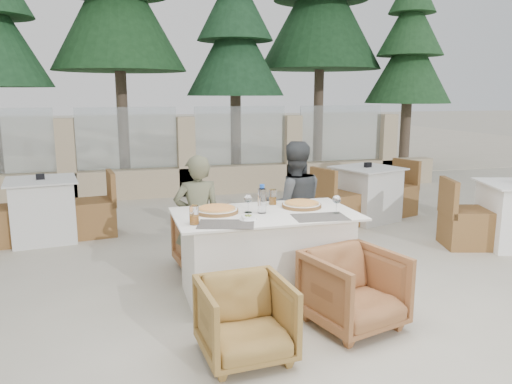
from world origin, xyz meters
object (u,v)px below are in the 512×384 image
object	(u,v)px
water_bottle	(262,199)
diner_right	(294,206)
wine_glass_centre	(248,202)
armchair_near_right	(354,290)
pizza_left	(217,210)
dining_table	(265,255)
olive_dish	(248,217)
bg_table_a	(43,210)
beer_glass_left	(194,215)
beer_glass_right	(273,197)
armchair_near_left	(245,320)
diner_left	(198,219)
pizza_right	(302,205)
wine_glass_corner	(337,203)
armchair_far_right	(287,238)
bg_table_b	(367,194)
armchair_far_left	(211,240)

from	to	relation	value
water_bottle	diner_right	xyz separation A→B (m)	(0.52, 0.60, -0.23)
wine_glass_centre	armchair_near_right	xyz separation A→B (m)	(0.63, -0.83, -0.56)
pizza_left	water_bottle	distance (m)	0.41
dining_table	olive_dish	world-z (taller)	olive_dish
diner_right	bg_table_a	xyz separation A→B (m)	(-2.62, 1.82, -0.28)
bg_table_a	beer_glass_left	bearing A→B (deg)	-68.01
beer_glass_right	beer_glass_left	bearing A→B (deg)	-148.09
wine_glass_centre	armchair_near_left	size ratio (longest dim) A/B	0.30
beer_glass_left	wine_glass_centre	bearing A→B (deg)	26.84
beer_glass_right	diner_left	bearing A→B (deg)	163.43
wine_glass_centre	bg_table_a	size ratio (longest dim) A/B	0.11
diner_right	armchair_near_right	bearing A→B (deg)	95.80
pizza_right	beer_glass_left	size ratio (longest dim) A/B	2.39
armchair_near_left	diner_right	bearing A→B (deg)	56.01
pizza_right	beer_glass_right	bearing A→B (deg)	140.53
pizza_left	water_bottle	world-z (taller)	water_bottle
pizza_left	pizza_right	bearing A→B (deg)	-0.32
dining_table	armchair_near_right	size ratio (longest dim) A/B	2.39
wine_glass_corner	bg_table_a	bearing A→B (deg)	136.16
armchair_far_right	water_bottle	bearing A→B (deg)	43.11
dining_table	bg_table_a	bearing A→B (deg)	131.44
armchair_near_right	bg_table_a	xyz separation A→B (m)	(-2.62, 3.20, 0.08)
beer_glass_right	olive_dish	bearing A→B (deg)	-126.99
water_bottle	bg_table_b	distance (m)	3.20
beer_glass_left	diner_left	distance (m)	0.77
olive_dish	armchair_far_left	xyz separation A→B (m)	(-0.13, 1.00, -0.47)
dining_table	wine_glass_corner	xyz separation A→B (m)	(0.59, -0.20, 0.48)
water_bottle	beer_glass_left	distance (m)	0.67
water_bottle	wine_glass_corner	world-z (taller)	water_bottle
armchair_far_right	pizza_right	bearing A→B (deg)	76.17
beer_glass_right	bg_table_b	size ratio (longest dim) A/B	0.09
armchair_near_left	bg_table_b	distance (m)	4.19
olive_dish	armchair_far_left	distance (m)	1.11
armchair_far_right	armchair_near_left	xyz separation A→B (m)	(-0.88, -1.60, -0.05)
olive_dish	armchair_near_left	bearing A→B (deg)	-106.66
wine_glass_centre	beer_glass_right	distance (m)	0.40
beer_glass_left	beer_glass_right	bearing A→B (deg)	31.91
pizza_left	wine_glass_corner	distance (m)	1.05
pizza_right	bg_table_b	bearing A→B (deg)	49.07
armchair_far_right	pizza_left	bearing A→B (deg)	19.98
pizza_left	beer_glass_left	bearing A→B (deg)	-126.82
pizza_right	beer_glass_right	world-z (taller)	beer_glass_right
dining_table	bg_table_a	size ratio (longest dim) A/B	0.98
beer_glass_left	bg_table_a	world-z (taller)	beer_glass_left
pizza_right	bg_table_a	world-z (taller)	pizza_right
wine_glass_corner	armchair_far_right	world-z (taller)	wine_glass_corner
water_bottle	beer_glass_left	bearing A→B (deg)	-161.15
armchair_far_left	armchair_far_right	bearing A→B (deg)	157.82
pizza_left	beer_glass_left	distance (m)	0.43
beer_glass_right	diner_right	distance (m)	0.47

